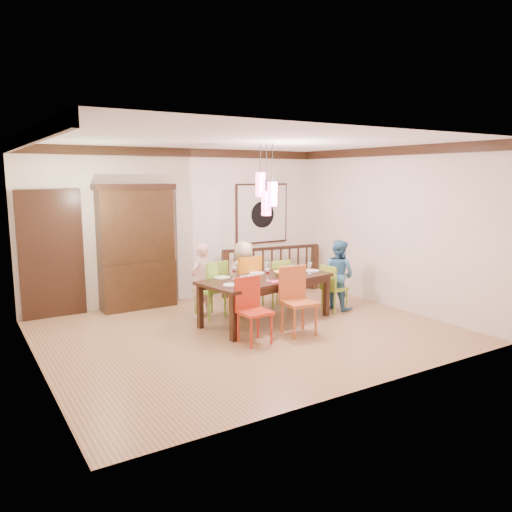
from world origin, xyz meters
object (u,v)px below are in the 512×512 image
chair_end_right (335,284)px  person_end_right (339,274)px  balustrade (272,269)px  china_hutch (136,247)px  person_far_mid (244,276)px  chair_far_left (210,285)px  dining_table (266,282)px  person_far_left (201,280)px

chair_end_right → person_end_right: (0.17, 0.10, 0.15)m
balustrade → person_end_right: bearing=-69.7°
china_hutch → person_far_mid: bearing=-36.7°
chair_far_left → chair_end_right: (2.07, -0.79, -0.09)m
balustrade → person_far_mid: bearing=-137.0°
dining_table → person_end_right: bearing=-8.5°
person_far_mid → person_end_right: (1.51, -0.81, 0.00)m
dining_table → person_far_mid: person_far_mid is taller
chair_far_left → person_far_left: 0.18m
person_far_left → person_end_right: 2.49m
person_end_right → chair_end_right: bearing=107.8°
person_far_mid → dining_table: bearing=81.3°
dining_table → chair_end_right: (1.41, -0.07, -0.19)m
balustrade → person_end_right: person_end_right is taller
chair_end_right → person_far_mid: (-1.35, 0.91, 0.14)m
chair_end_right → china_hutch: size_ratio=0.37×
person_far_left → person_end_right: (2.35, -0.83, -0.01)m
chair_far_left → person_far_mid: bearing=175.8°
person_end_right → china_hutch: bearing=45.6°
person_end_right → chair_far_left: bearing=61.0°
dining_table → person_end_right: size_ratio=1.86×
chair_far_left → chair_end_right: size_ratio=1.18×
chair_end_right → person_far_left: size_ratio=0.66×
person_far_mid → person_end_right: 1.72m
chair_end_right → person_end_right: size_ratio=0.67×
chair_far_left → person_end_right: 2.35m
chair_far_left → balustrade: 2.09m
dining_table → china_hutch: 2.53m
china_hutch → dining_table: bearing=-53.0°
chair_far_left → balustrade: bearing=-166.7°
balustrade → person_far_mid: person_far_mid is taller
dining_table → person_far_left: size_ratio=1.84×
chair_far_left → person_far_left: bearing=-62.8°
chair_end_right → china_hutch: bearing=48.3°
chair_far_left → person_far_left: person_far_left is taller
person_far_left → chair_far_left: bearing=103.2°
chair_end_right → person_far_left: (-2.18, 0.92, 0.15)m
dining_table → chair_far_left: (-0.67, 0.72, -0.11)m
person_far_left → china_hutch: bearing=-84.8°
dining_table → person_far_left: (-0.77, 0.85, -0.04)m
chair_end_right → person_far_left: person_far_left is taller
chair_far_left → person_end_right: person_end_right is taller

